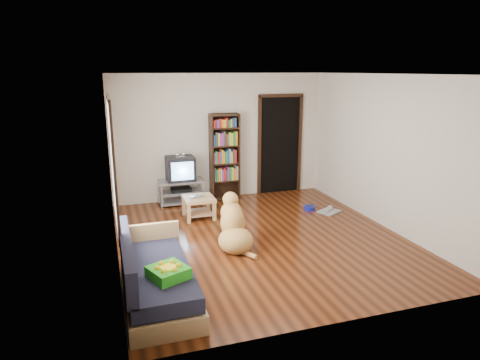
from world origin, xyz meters
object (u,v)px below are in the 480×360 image
object	(u,v)px
green_cushion	(168,272)
bookshelf	(224,152)
laptop	(199,197)
dog	(234,228)
sofa	(154,279)
coffee_table	(199,203)
dog_bowl	(309,208)
crt_tv	(180,168)
grey_rag	(329,211)
tv_stand	(181,191)

from	to	relation	value
green_cushion	bookshelf	bearing A→B (deg)	43.08
laptop	dog	xyz separation A→B (m)	(0.22, -1.46, -0.10)
sofa	coffee_table	bearing A→B (deg)	67.19
laptop	dog_bowl	bearing A→B (deg)	-14.39
green_cushion	crt_tv	distance (m)	4.08
laptop	sofa	world-z (taller)	sofa
bookshelf	coffee_table	bearing A→B (deg)	-127.32
dog_bowl	grey_rag	bearing A→B (deg)	-39.81
grey_rag	crt_tv	distance (m)	3.07
green_cushion	grey_rag	xyz separation A→B (m)	(3.46, 2.55, -0.47)
crt_tv	bookshelf	xyz separation A→B (m)	(0.95, 0.07, 0.26)
grey_rag	coffee_table	size ratio (longest dim) A/B	0.73
green_cushion	sofa	bearing A→B (deg)	87.38
laptop	sofa	distance (m)	2.88
dog_bowl	bookshelf	distance (m)	2.09
grey_rag	tv_stand	distance (m)	2.98
grey_rag	crt_tv	size ratio (longest dim) A/B	0.69
green_cushion	laptop	size ratio (longest dim) A/B	1.22
green_cushion	laptop	bearing A→B (deg)	48.41
coffee_table	laptop	bearing A→B (deg)	-90.00
dog_bowl	bookshelf	world-z (taller)	bookshelf
grey_rag	coffee_table	xyz separation A→B (m)	(-2.46, 0.46, 0.27)
sofa	dog_bowl	bearing A→B (deg)	36.88
crt_tv	dog	distance (m)	2.53
laptop	dog_bowl	world-z (taller)	laptop
green_cushion	tv_stand	distance (m)	4.06
crt_tv	coffee_table	size ratio (longest dim) A/B	1.05
laptop	tv_stand	size ratio (longest dim) A/B	0.35
bookshelf	sofa	world-z (taller)	bookshelf
sofa	dog	xyz separation A→B (m)	(1.35, 1.19, 0.05)
sofa	laptop	bearing A→B (deg)	66.95
crt_tv	bookshelf	bearing A→B (deg)	4.32
green_cushion	dog	distance (m)	1.97
laptop	coffee_table	bearing A→B (deg)	80.45
green_cushion	sofa	xyz separation A→B (m)	(-0.12, 0.33, -0.22)
grey_rag	bookshelf	xyz separation A→B (m)	(-1.66, 1.51, 0.99)
dog_bowl	dog	bearing A→B (deg)	-146.68
green_cushion	dog_bowl	distance (m)	4.25
dog_bowl	green_cushion	bearing A→B (deg)	-138.49
tv_stand	coffee_table	bearing A→B (deg)	-80.85
grey_rag	tv_stand	size ratio (longest dim) A/B	0.44
dog	coffee_table	bearing A→B (deg)	98.52
grey_rag	dog	distance (m)	2.48
tv_stand	crt_tv	distance (m)	0.47
green_cushion	bookshelf	xyz separation A→B (m)	(1.80, 4.06, 0.52)
dog_bowl	crt_tv	bearing A→B (deg)	152.86
bookshelf	dog_bowl	bearing A→B (deg)	-42.69
laptop	tv_stand	xyz separation A→B (m)	(-0.15, 0.98, -0.14)
sofa	tv_stand	bearing A→B (deg)	74.98
green_cushion	grey_rag	bearing A→B (deg)	13.36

